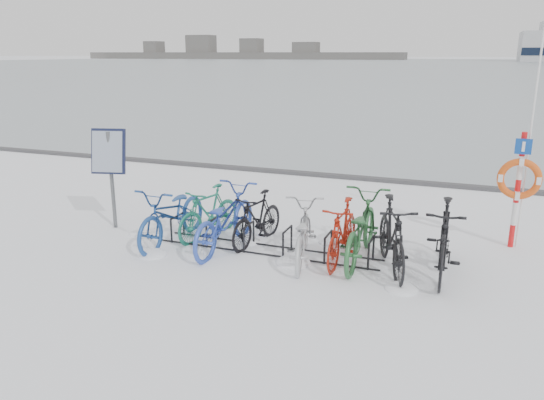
{
  "coord_description": "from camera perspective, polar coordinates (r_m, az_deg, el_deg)",
  "views": [
    {
      "loc": [
        3.15,
        -8.1,
        3.35
      ],
      "look_at": [
        -0.15,
        0.6,
        0.75
      ],
      "focal_mm": 35.0,
      "sensor_mm": 36.0,
      "label": 1
    }
  ],
  "objects": [
    {
      "name": "info_board",
      "position": [
        10.63,
        -17.13,
        4.4
      ],
      "size": [
        0.7,
        0.4,
        1.96
      ],
      "rotation": [
        0.0,
        0.0,
        0.26
      ],
      "color": "#595B5E",
      "rests_on": "ground"
    },
    {
      "name": "bike_3",
      "position": [
        9.56,
        -1.61,
        -1.85
      ],
      "size": [
        0.73,
        1.68,
        0.98
      ],
      "primitive_type": "imported",
      "rotation": [
        0.0,
        0.0,
        -0.17
      ],
      "color": "black",
      "rests_on": "ground"
    },
    {
      "name": "bike_rack",
      "position": [
        9.26,
        -0.46,
        -4.44
      ],
      "size": [
        4.0,
        0.48,
        0.46
      ],
      "color": "black",
      "rests_on": "ground"
    },
    {
      "name": "bike_2",
      "position": [
        9.34,
        -5.16,
        -1.82
      ],
      "size": [
        0.82,
        2.18,
        1.13
      ],
      "primitive_type": "imported",
      "rotation": [
        0.0,
        0.0,
        3.11
      ],
      "color": "#2D4BB2",
      "rests_on": "ground"
    },
    {
      "name": "ground",
      "position": [
        9.32,
        -0.46,
        -5.49
      ],
      "size": [
        900.0,
        900.0,
        0.0
      ],
      "primitive_type": "plane",
      "color": "white",
      "rests_on": "ground"
    },
    {
      "name": "bike_8",
      "position": [
        8.6,
        18.04,
        -3.89
      ],
      "size": [
        0.61,
        2.0,
        1.19
      ],
      "primitive_type": "imported",
      "rotation": [
        0.0,
        0.0,
        0.03
      ],
      "color": "black",
      "rests_on": "ground"
    },
    {
      "name": "bike_0",
      "position": [
        9.76,
        -10.62,
        -1.3
      ],
      "size": [
        0.77,
        2.15,
        1.12
      ],
      "primitive_type": "imported",
      "rotation": [
        0.0,
        0.0,
        -0.01
      ],
      "color": "navy",
      "rests_on": "ground"
    },
    {
      "name": "ice_sheet",
      "position": [
        163.17,
        20.24,
        13.48
      ],
      "size": [
        400.0,
        298.0,
        0.02
      ],
      "primitive_type": "cube",
      "color": "#A7B3BC",
      "rests_on": "ground"
    },
    {
      "name": "snow_drifts",
      "position": [
        9.06,
        -0.22,
        -6.11
      ],
      "size": [
        5.48,
        2.06,
        0.21
      ],
      "color": "white",
      "rests_on": "ground"
    },
    {
      "name": "bike_5",
      "position": [
        8.82,
        7.6,
        -3.25
      ],
      "size": [
        0.53,
        1.76,
        1.05
      ],
      "primitive_type": "imported",
      "rotation": [
        0.0,
        0.0,
        -0.02
      ],
      "color": "#A41E0F",
      "rests_on": "ground"
    },
    {
      "name": "bike_7",
      "position": [
        8.57,
        12.77,
        -3.59
      ],
      "size": [
        1.17,
        2.05,
        1.19
      ],
      "primitive_type": "imported",
      "rotation": [
        0.0,
        0.0,
        0.33
      ],
      "color": "black",
      "rests_on": "ground"
    },
    {
      "name": "lifebuoy_station",
      "position": [
        10.04,
        25.07,
        2.06
      ],
      "size": [
        0.72,
        0.22,
        3.74
      ],
      "color": "red",
      "rests_on": "ground"
    },
    {
      "name": "bike_1",
      "position": [
        9.96,
        -6.83,
        -1.17
      ],
      "size": [
        0.85,
        1.73,
        1.0
      ],
      "primitive_type": "imported",
      "rotation": [
        0.0,
        0.0,
        -0.24
      ],
      "color": "#1B7057",
      "rests_on": "ground"
    },
    {
      "name": "bike_4",
      "position": [
        8.78,
        3.22,
        -3.38
      ],
      "size": [
        1.06,
        2.0,
        1.0
      ],
      "primitive_type": "imported",
      "rotation": [
        0.0,
        0.0,
        3.36
      ],
      "color": "#A9ACB0",
      "rests_on": "ground"
    },
    {
      "name": "bike_6",
      "position": [
        8.89,
        9.47,
        -2.82
      ],
      "size": [
        0.78,
        2.2,
        1.15
      ],
      "primitive_type": "imported",
      "rotation": [
        0.0,
        0.0,
        3.15
      ],
      "color": "#296133",
      "rests_on": "ground"
    },
    {
      "name": "shoreline",
      "position": [
        295.89,
        -4.41,
        15.42
      ],
      "size": [
        180.0,
        12.0,
        9.5
      ],
      "color": "#4B4B4B",
      "rests_on": "ground"
    },
    {
      "name": "quay_edge",
      "position": [
        14.73,
        7.89,
        2.48
      ],
      "size": [
        400.0,
        0.25,
        0.1
      ],
      "primitive_type": "cube",
      "color": "#3F3F42",
      "rests_on": "ground"
    }
  ]
}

